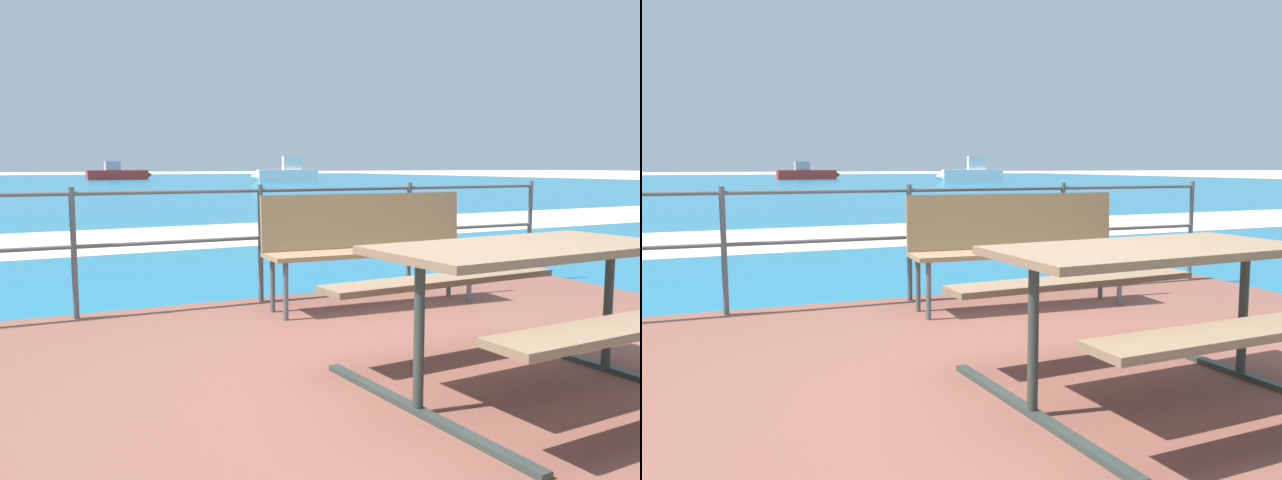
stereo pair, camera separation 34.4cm
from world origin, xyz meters
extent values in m
plane|color=beige|center=(0.00, 0.00, 0.00)|extent=(240.00, 240.00, 0.00)
cube|color=brown|center=(0.00, 0.00, 0.03)|extent=(6.40, 5.20, 0.06)
cube|color=#196B8E|center=(0.00, 40.00, 0.01)|extent=(90.00, 90.00, 0.01)
cube|color=beige|center=(0.00, 8.27, 0.01)|extent=(54.11, 6.00, 0.01)
cube|color=#7A6047|center=(0.42, -0.21, 0.79)|extent=(1.62, 0.87, 0.04)
cube|color=#7A6047|center=(0.47, -0.84, 0.54)|extent=(1.58, 0.37, 0.04)
cube|color=#7A6047|center=(0.38, 0.42, 0.54)|extent=(1.58, 0.37, 0.04)
cylinder|color=#2D3833|center=(-0.24, -0.26, 0.43)|extent=(0.05, 0.05, 0.73)
cube|color=#2D3833|center=(-0.24, -0.26, 0.07)|extent=(0.17, 1.52, 0.03)
cylinder|color=#2D3833|center=(1.08, -0.17, 0.43)|extent=(0.05, 0.05, 0.73)
cube|color=#2D3833|center=(1.08, -0.17, 0.07)|extent=(0.17, 1.52, 0.03)
cube|color=#8C704C|center=(0.75, 1.83, 0.51)|extent=(1.81, 0.48, 0.04)
cube|color=#8C704C|center=(0.76, 2.01, 0.75)|extent=(1.80, 0.13, 0.44)
cylinder|color=#4C5156|center=(-0.08, 1.72, 0.29)|extent=(0.04, 0.04, 0.45)
cylinder|color=#4C5156|center=(-0.06, 2.02, 0.29)|extent=(0.04, 0.04, 0.45)
cylinder|color=#4C5156|center=(1.56, 1.65, 0.29)|extent=(0.04, 0.04, 0.45)
cylinder|color=#4C5156|center=(1.57, 1.95, 0.29)|extent=(0.04, 0.04, 0.45)
cylinder|color=#4C5156|center=(-1.48, 2.44, 0.55)|extent=(0.04, 0.04, 0.99)
cylinder|color=#4C5156|center=(0.00, 2.44, 0.55)|extent=(0.04, 0.04, 0.99)
cylinder|color=#4C5156|center=(1.48, 2.44, 0.55)|extent=(0.04, 0.04, 0.99)
cylinder|color=#4C5156|center=(2.95, 2.44, 0.55)|extent=(0.04, 0.04, 0.99)
cylinder|color=#4C5156|center=(0.00, 2.44, 1.00)|extent=(5.90, 0.03, 0.03)
cylinder|color=#4C5156|center=(0.00, 2.44, 0.60)|extent=(5.90, 0.03, 0.03)
cube|color=silver|center=(15.43, 38.62, 0.45)|extent=(4.17, 1.65, 0.88)
cube|color=silver|center=(15.73, 38.57, 1.34)|extent=(1.30, 0.76, 0.90)
cone|color=silver|center=(13.19, 38.99, 0.45)|extent=(0.62, 0.86, 0.79)
cube|color=red|center=(6.59, 53.71, 0.40)|extent=(4.88, 1.41, 0.77)
cube|color=#A5A8AD|center=(6.23, 53.69, 1.15)|extent=(1.23, 0.84, 0.72)
cone|color=red|center=(9.24, 53.88, 0.40)|extent=(0.54, 0.73, 0.70)
camera|label=1|loc=(-1.93, -2.73, 1.21)|focal=37.11mm
camera|label=2|loc=(-1.61, -2.87, 1.21)|focal=37.11mm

